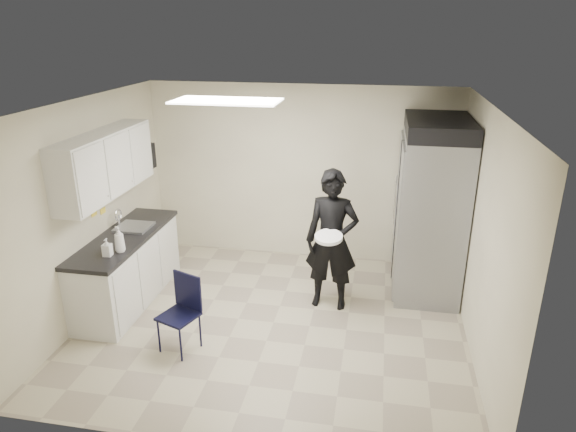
% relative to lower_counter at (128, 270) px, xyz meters
% --- Properties ---
extents(floor, '(4.50, 4.50, 0.00)m').
position_rel_lower_counter_xyz_m(floor, '(1.95, -0.20, -0.43)').
color(floor, tan).
rests_on(floor, ground).
extents(ceiling, '(4.50, 4.50, 0.00)m').
position_rel_lower_counter_xyz_m(ceiling, '(1.95, -0.20, 2.17)').
color(ceiling, white).
rests_on(ceiling, back_wall).
extents(back_wall, '(4.50, 0.00, 4.50)m').
position_rel_lower_counter_xyz_m(back_wall, '(1.95, 1.80, 0.87)').
color(back_wall, beige).
rests_on(back_wall, floor).
extents(left_wall, '(0.00, 4.00, 4.00)m').
position_rel_lower_counter_xyz_m(left_wall, '(-0.30, -0.20, 0.87)').
color(left_wall, beige).
rests_on(left_wall, floor).
extents(right_wall, '(0.00, 4.00, 4.00)m').
position_rel_lower_counter_xyz_m(right_wall, '(4.20, -0.20, 0.87)').
color(right_wall, beige).
rests_on(right_wall, floor).
extents(ceiling_panel, '(1.20, 0.60, 0.02)m').
position_rel_lower_counter_xyz_m(ceiling_panel, '(1.35, 0.20, 2.14)').
color(ceiling_panel, white).
rests_on(ceiling_panel, ceiling).
extents(lower_counter, '(0.60, 1.90, 0.86)m').
position_rel_lower_counter_xyz_m(lower_counter, '(0.00, 0.00, 0.00)').
color(lower_counter, silver).
rests_on(lower_counter, floor).
extents(countertop, '(0.64, 1.95, 0.05)m').
position_rel_lower_counter_xyz_m(countertop, '(0.00, 0.00, 0.46)').
color(countertop, black).
rests_on(countertop, lower_counter).
extents(sink, '(0.42, 0.40, 0.14)m').
position_rel_lower_counter_xyz_m(sink, '(0.02, 0.25, 0.44)').
color(sink, gray).
rests_on(sink, countertop).
extents(faucet, '(0.02, 0.02, 0.24)m').
position_rel_lower_counter_xyz_m(faucet, '(-0.18, 0.25, 0.59)').
color(faucet, silver).
rests_on(faucet, countertop).
extents(upper_cabinets, '(0.35, 1.80, 0.75)m').
position_rel_lower_counter_xyz_m(upper_cabinets, '(-0.13, 0.00, 1.40)').
color(upper_cabinets, silver).
rests_on(upper_cabinets, left_wall).
extents(towel_dispenser, '(0.22, 0.30, 0.35)m').
position_rel_lower_counter_xyz_m(towel_dispenser, '(-0.19, 1.15, 1.19)').
color(towel_dispenser, black).
rests_on(towel_dispenser, left_wall).
extents(notice_sticker_left, '(0.00, 0.12, 0.07)m').
position_rel_lower_counter_xyz_m(notice_sticker_left, '(-0.29, -0.10, 0.79)').
color(notice_sticker_left, yellow).
rests_on(notice_sticker_left, left_wall).
extents(notice_sticker_right, '(0.00, 0.12, 0.07)m').
position_rel_lower_counter_xyz_m(notice_sticker_right, '(-0.29, 0.10, 0.75)').
color(notice_sticker_right, yellow).
rests_on(notice_sticker_right, left_wall).
extents(commercial_fridge, '(0.80, 1.35, 2.10)m').
position_rel_lower_counter_xyz_m(commercial_fridge, '(3.78, 1.07, 0.62)').
color(commercial_fridge, gray).
rests_on(commercial_fridge, floor).
extents(fridge_compressor, '(0.80, 1.35, 0.20)m').
position_rel_lower_counter_xyz_m(fridge_compressor, '(3.78, 1.07, 1.77)').
color(fridge_compressor, black).
rests_on(fridge_compressor, commercial_fridge).
extents(folding_chair, '(0.48, 0.48, 0.83)m').
position_rel_lower_counter_xyz_m(folding_chair, '(1.05, -0.91, -0.01)').
color(folding_chair, black).
rests_on(folding_chair, floor).
extents(man_tuxedo, '(0.68, 0.47, 1.78)m').
position_rel_lower_counter_xyz_m(man_tuxedo, '(2.57, 0.36, 0.46)').
color(man_tuxedo, black).
rests_on(man_tuxedo, floor).
extents(bucket_lid, '(0.35, 0.35, 0.04)m').
position_rel_lower_counter_xyz_m(bucket_lid, '(2.56, 0.11, 0.61)').
color(bucket_lid, white).
rests_on(bucket_lid, man_tuxedo).
extents(soap_bottle_a, '(0.17, 0.17, 0.30)m').
position_rel_lower_counter_xyz_m(soap_bottle_a, '(0.20, -0.45, 0.63)').
color(soap_bottle_a, white).
rests_on(soap_bottle_a, countertop).
extents(soap_bottle_b, '(0.10, 0.10, 0.21)m').
position_rel_lower_counter_xyz_m(soap_bottle_b, '(0.11, -0.59, 0.59)').
color(soap_bottle_b, silver).
rests_on(soap_bottle_b, countertop).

